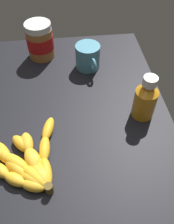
{
  "coord_description": "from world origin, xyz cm",
  "views": [
    {
      "loc": [
        48.25,
        -1.37,
        55.89
      ],
      "look_at": [
        3.58,
        3.68,
        4.16
      ],
      "focal_mm": 38.61,
      "sensor_mm": 36.0,
      "label": 1
    }
  ],
  "objects_px": {
    "coffee_mug": "(88,57)",
    "banana_bunch": "(26,162)",
    "peanut_butter_jar": "(40,41)",
    "honey_bottle": "(145,99)"
  },
  "relations": [
    {
      "from": "peanut_butter_jar",
      "to": "coffee_mug",
      "type": "bearing_deg",
      "value": 62.49
    },
    {
      "from": "banana_bunch",
      "to": "honey_bottle",
      "type": "height_order",
      "value": "honey_bottle"
    },
    {
      "from": "banana_bunch",
      "to": "peanut_butter_jar",
      "type": "distance_m",
      "value": 0.47
    },
    {
      "from": "banana_bunch",
      "to": "honey_bottle",
      "type": "bearing_deg",
      "value": 112.08
    },
    {
      "from": "peanut_butter_jar",
      "to": "honey_bottle",
      "type": "bearing_deg",
      "value": 42.51
    },
    {
      "from": "honey_bottle",
      "to": "coffee_mug",
      "type": "bearing_deg",
      "value": -150.7
    },
    {
      "from": "banana_bunch",
      "to": "peanut_butter_jar",
      "type": "height_order",
      "value": "peanut_butter_jar"
    },
    {
      "from": "coffee_mug",
      "to": "banana_bunch",
      "type": "bearing_deg",
      "value": -27.77
    },
    {
      "from": "peanut_butter_jar",
      "to": "honey_bottle",
      "type": "distance_m",
      "value": 0.45
    },
    {
      "from": "banana_bunch",
      "to": "honey_bottle",
      "type": "distance_m",
      "value": 0.37
    }
  ]
}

